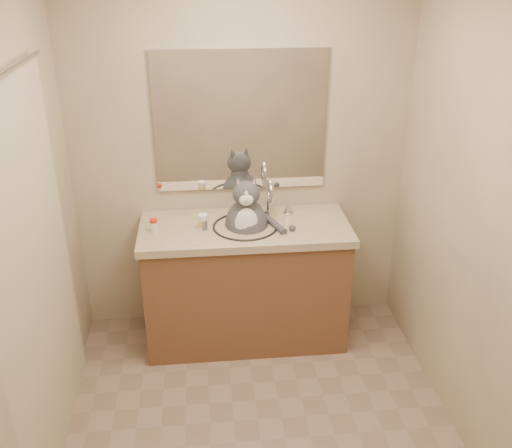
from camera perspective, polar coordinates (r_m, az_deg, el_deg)
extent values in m
cube|color=gray|center=(3.35, 0.48, -20.88)|extent=(2.20, 2.50, 0.01)
cube|color=#BEB38C|center=(3.76, -1.52, 6.59)|extent=(2.20, 0.01, 2.40)
cube|color=#BEB38C|center=(2.73, -23.15, -3.23)|extent=(0.01, 2.50, 2.40)
cube|color=#BEB38C|center=(2.93, 22.57, -1.14)|extent=(0.01, 2.50, 2.40)
cube|color=brown|center=(3.84, -1.05, -6.19)|extent=(1.30, 0.55, 0.80)
cube|color=tan|center=(3.64, -1.11, -0.48)|extent=(1.34, 0.59, 0.05)
torus|color=black|center=(3.61, -1.09, -0.24)|extent=(0.42, 0.42, 0.02)
ellipsoid|color=white|center=(3.64, -1.08, -1.33)|extent=(0.40, 0.40, 0.15)
cylinder|color=silver|center=(3.74, 1.29, 2.36)|extent=(0.03, 0.03, 0.18)
torus|color=silver|center=(3.64, 1.42, 3.26)|extent=(0.03, 0.16, 0.16)
cone|color=silver|center=(3.77, 3.24, 1.73)|extent=(0.06, 0.06, 0.08)
cube|color=white|center=(3.67, -1.55, 10.19)|extent=(1.10, 0.02, 0.90)
cube|color=#BEB390|center=(2.89, -20.92, -5.73)|extent=(0.01, 1.20, 1.90)
ellipsoid|color=#444449|center=(3.65, -0.96, -0.29)|extent=(0.30, 0.32, 0.37)
ellipsoid|color=white|center=(3.53, -0.96, -0.16)|extent=(0.16, 0.09, 0.23)
ellipsoid|color=#444449|center=(3.51, -0.99, 3.04)|extent=(0.18, 0.16, 0.16)
ellipsoid|color=white|center=(3.45, -0.98, 2.40)|extent=(0.09, 0.05, 0.07)
sphere|color=#D88C8C|center=(3.42, -0.97, 2.33)|extent=(0.02, 0.02, 0.02)
cone|color=#444449|center=(3.49, -1.78, 4.26)|extent=(0.07, 0.06, 0.08)
cone|color=#444449|center=(3.49, -0.22, 4.28)|extent=(0.07, 0.06, 0.08)
cylinder|color=#444449|center=(3.60, 1.91, -0.03)|extent=(0.13, 0.25, 0.04)
cylinder|color=white|center=(3.59, -10.17, -0.27)|extent=(0.06, 0.06, 0.07)
cylinder|color=red|center=(3.57, -10.22, 0.34)|extent=(0.06, 0.06, 0.02)
cylinder|color=white|center=(3.58, -5.32, 0.09)|extent=(0.07, 0.07, 0.08)
cylinder|color=yellow|center=(3.58, -5.32, 0.09)|extent=(0.07, 0.07, 0.03)
cylinder|color=white|center=(3.56, -5.35, 0.80)|extent=(0.07, 0.07, 0.02)
cylinder|color=slate|center=(3.57, -5.23, -0.09)|extent=(0.05, 0.05, 0.06)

